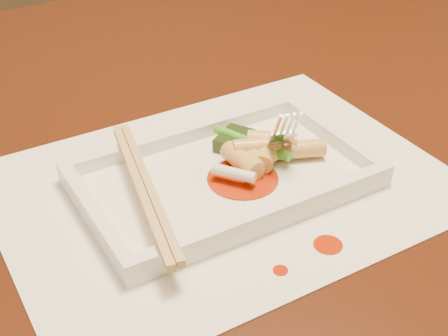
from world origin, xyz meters
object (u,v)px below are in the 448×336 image
placemat (224,185)px  fork (280,79)px  table (209,195)px  plate_base (224,181)px  chopstick_a (140,188)px

placemat → fork: 0.11m
table → plate_base: bearing=-112.2°
plate_base → chopstick_a: chopstick_a is taller
fork → plate_base: bearing=-165.6°
placemat → table: bearing=67.8°
plate_base → chopstick_a: (-0.08, 0.00, 0.02)m
placemat → plate_base: size_ratio=1.54×
table → fork: 0.21m
chopstick_a → fork: (0.15, 0.02, 0.06)m
table → plate_base: plate_base is taller
table → placemat: 0.16m
fork → placemat: bearing=-165.6°
placemat → plate_base: 0.00m
table → placemat: bearing=-112.2°
plate_base → fork: (0.07, 0.02, 0.08)m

